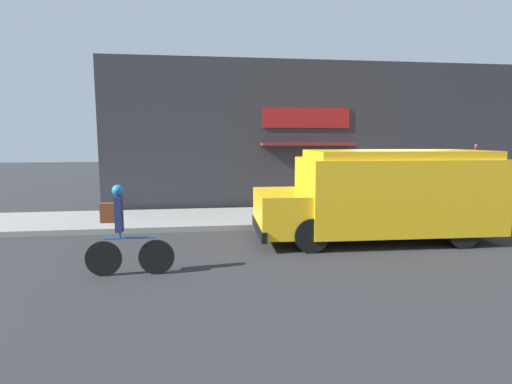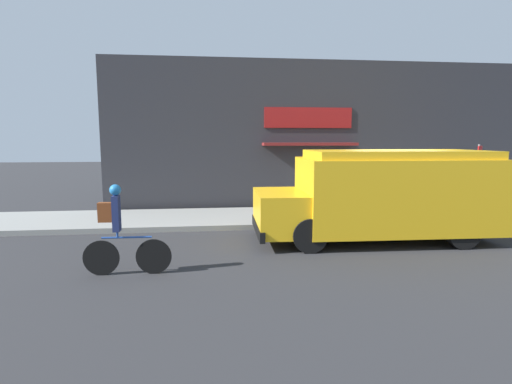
% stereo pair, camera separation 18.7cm
% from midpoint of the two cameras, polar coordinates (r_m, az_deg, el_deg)
% --- Properties ---
extents(ground_plane, '(70.00, 70.00, 0.00)m').
position_cam_midpoint_polar(ground_plane, '(12.26, 17.56, -4.66)').
color(ground_plane, '#2B2B2D').
extents(sidewalk, '(28.00, 2.87, 0.15)m').
position_cam_midpoint_polar(sidewalk, '(13.54, 15.00, -3.11)').
color(sidewalk, gray).
rests_on(sidewalk, ground_plane).
extents(storefront, '(17.43, 0.80, 5.27)m').
position_cam_midpoint_polar(storefront, '(14.91, 12.67, 7.82)').
color(storefront, '#2D2D33').
rests_on(storefront, ground_plane).
extents(school_bus, '(5.90, 2.78, 2.25)m').
position_cam_midpoint_polar(school_bus, '(10.44, 17.21, -0.21)').
color(school_bus, yellow).
rests_on(school_bus, ground_plane).
extents(cyclist, '(1.62, 0.21, 1.71)m').
position_cam_midpoint_polar(cyclist, '(7.81, -19.20, -5.48)').
color(cyclist, black).
rests_on(cyclist, ground_plane).
extents(stop_sign_post, '(0.45, 0.45, 2.21)m').
position_cam_midpoint_polar(stop_sign_post, '(14.32, 28.48, 3.10)').
color(stop_sign_post, slate).
rests_on(stop_sign_post, sidewalk).
extents(trash_bin, '(0.51, 0.51, 0.84)m').
position_cam_midpoint_polar(trash_bin, '(16.38, 27.23, -0.11)').
color(trash_bin, slate).
rests_on(trash_bin, sidewalk).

